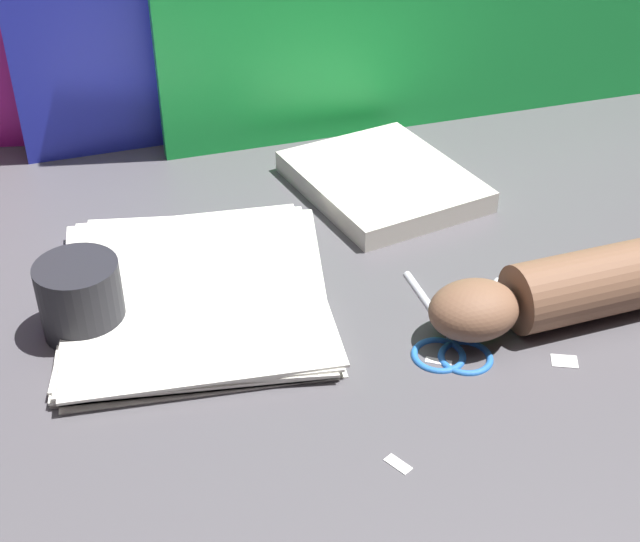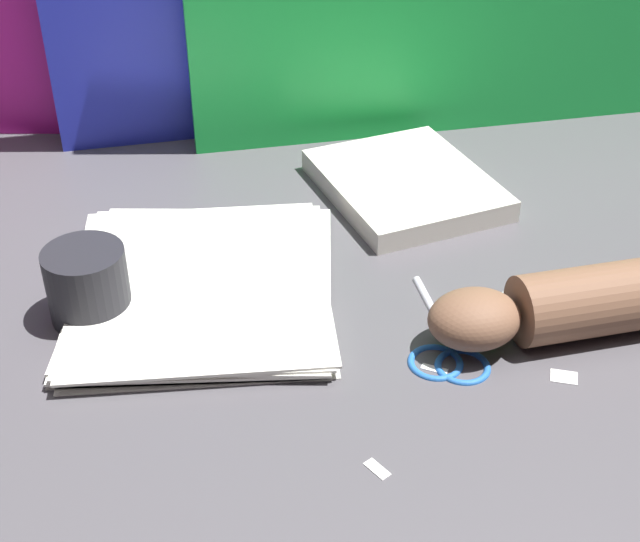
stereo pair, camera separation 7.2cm
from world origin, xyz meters
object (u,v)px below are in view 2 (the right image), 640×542
Objects in this scene: hand_forearm at (571,304)px; book_closed at (404,185)px; scissors at (450,345)px; mug at (85,284)px; paper_stack at (199,286)px.

book_closed is at bearing 114.64° from hand_forearm.
scissors is 0.37m from mug.
hand_forearm is (0.13, -0.29, 0.02)m from book_closed.
paper_stack is at bearing 18.15° from mug.
scissors is (0.01, -0.31, -0.01)m from book_closed.
paper_stack is 1.81× the size of scissors.
paper_stack is at bearing 167.46° from hand_forearm.
hand_forearm is at bearing -5.56° from mug.
scissors is at bearing -10.57° from mug.
hand_forearm is (0.38, -0.08, 0.03)m from paper_stack.
hand_forearm reaches higher than scissors.
book_closed is 0.32m from hand_forearm.
paper_stack is 1.10× the size of hand_forearm.
paper_stack is 1.16× the size of book_closed.
mug reaches higher than book_closed.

